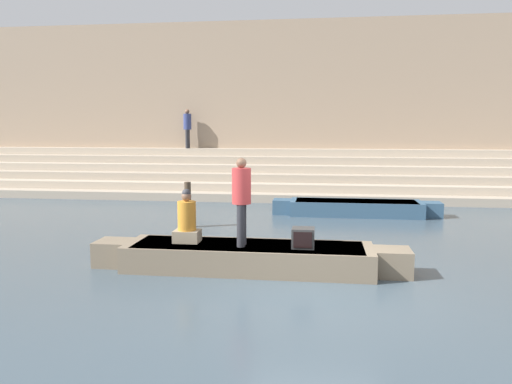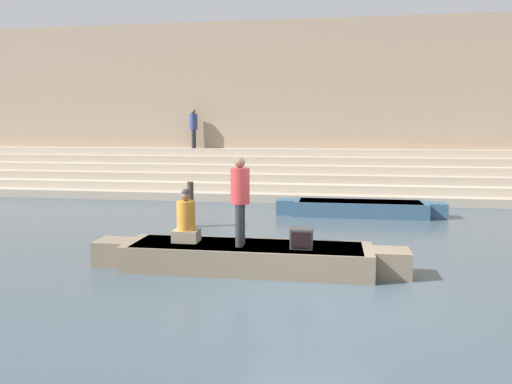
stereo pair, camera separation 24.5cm
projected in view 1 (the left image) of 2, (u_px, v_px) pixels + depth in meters
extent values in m
plane|color=#3D4C56|center=(315.00, 289.00, 8.77)|extent=(120.00, 120.00, 0.00)
cube|color=tan|center=(320.00, 193.00, 20.43)|extent=(36.00, 4.07, 0.31)
cube|color=#B2A28D|center=(320.00, 184.00, 20.72)|extent=(36.00, 3.39, 0.31)
cube|color=tan|center=(320.00, 176.00, 21.02)|extent=(36.00, 2.71, 0.31)
cube|color=#B2A28D|center=(320.00, 168.00, 21.31)|extent=(36.00, 2.03, 0.31)
cube|color=tan|center=(320.00, 160.00, 21.60)|extent=(36.00, 1.36, 0.31)
cube|color=#B2A28D|center=(320.00, 153.00, 21.90)|extent=(36.00, 0.68, 0.31)
cube|color=tan|center=(321.00, 107.00, 22.56)|extent=(34.20, 1.20, 7.51)
cube|color=brown|center=(320.00, 184.00, 22.39)|extent=(34.20, 0.12, 0.60)
cube|color=#756651|center=(248.00, 257.00, 9.93)|extent=(4.92, 1.28, 0.51)
cube|color=beige|center=(248.00, 246.00, 9.90)|extent=(4.53, 1.18, 0.05)
cube|color=#756651|center=(393.00, 262.00, 9.56)|extent=(0.69, 0.70, 0.51)
cube|color=#756651|center=(114.00, 253.00, 10.30)|extent=(0.69, 0.70, 0.51)
cylinder|color=olive|center=(219.00, 240.00, 10.73)|extent=(2.37, 0.04, 0.04)
cylinder|color=#28282D|center=(242.00, 224.00, 9.87)|extent=(0.16, 0.16, 0.84)
cylinder|color=#28282D|center=(241.00, 226.00, 9.66)|extent=(0.16, 0.16, 0.84)
cylinder|color=#B23333|center=(241.00, 186.00, 9.67)|extent=(0.37, 0.37, 0.70)
sphere|color=brown|center=(241.00, 163.00, 9.61)|extent=(0.20, 0.20, 0.20)
cube|color=gray|center=(187.00, 236.00, 10.11)|extent=(0.52, 0.41, 0.24)
cylinder|color=orange|center=(187.00, 216.00, 10.06)|extent=(0.37, 0.37, 0.59)
sphere|color=brown|center=(186.00, 196.00, 10.01)|extent=(0.20, 0.20, 0.20)
sphere|color=#333338|center=(186.00, 193.00, 10.00)|extent=(0.17, 0.17, 0.17)
cube|color=#2D2D2D|center=(303.00, 238.00, 9.64)|extent=(0.43, 0.39, 0.39)
cube|color=black|center=(303.00, 240.00, 9.44)|extent=(0.35, 0.02, 0.31)
cube|color=#33516B|center=(356.00, 208.00, 16.09)|extent=(4.17, 1.19, 0.48)
cube|color=tan|center=(356.00, 202.00, 16.06)|extent=(3.84, 1.09, 0.05)
cube|color=#33516B|center=(432.00, 210.00, 15.78)|extent=(0.58, 0.65, 0.48)
cube|color=#33516B|center=(282.00, 207.00, 16.40)|extent=(0.58, 0.65, 0.48)
cylinder|color=#473828|center=(188.00, 205.00, 14.13)|extent=(0.19, 0.19, 1.30)
cylinder|color=#28282D|center=(188.00, 139.00, 22.70)|extent=(0.15, 0.15, 0.85)
cylinder|color=#28282D|center=(187.00, 139.00, 22.51)|extent=(0.15, 0.15, 0.85)
cylinder|color=navy|center=(187.00, 122.00, 22.50)|extent=(0.36, 0.36, 0.70)
sphere|color=brown|center=(187.00, 112.00, 22.45)|extent=(0.20, 0.20, 0.20)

